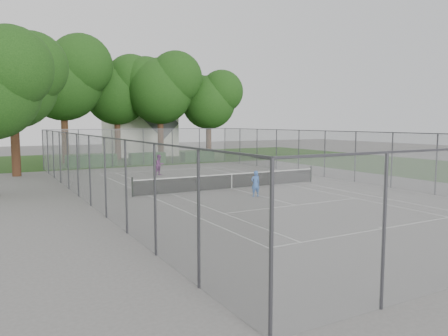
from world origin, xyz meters
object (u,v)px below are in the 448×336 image
house (140,123)px  girl_player (255,184)px  tennis_net (232,180)px  woman_player (160,165)px

house → girl_player: size_ratio=6.78×
tennis_net → house: 29.57m
house → woman_player: bearing=-104.2°
tennis_net → woman_player: woman_player is taller
house → woman_player: house is taller
house → tennis_net: bearing=-97.1°
tennis_net → house: house is taller
tennis_net → woman_player: 8.76m
girl_player → woman_player: (-1.20, 11.84, 0.09)m
girl_player → tennis_net: bearing=-89.8°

